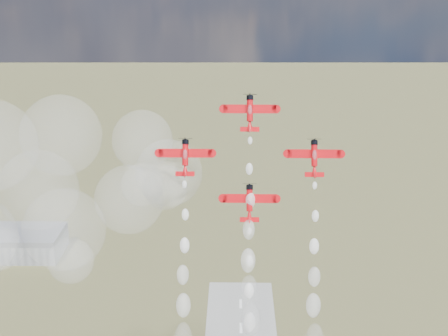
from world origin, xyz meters
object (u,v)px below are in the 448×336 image
hangar (15,243)px  plane_slot (249,202)px  plane_lead (250,112)px  plane_left (185,157)px  plane_right (314,157)px

hangar → plane_slot: (120.48, -166.18, 88.05)m
plane_lead → plane_slot: (0.00, -8.05, -19.52)m
hangar → plane_left: size_ratio=4.01×
hangar → plane_right: size_ratio=4.01×
plane_lead → plane_left: size_ratio=1.00×
plane_slot → hangar: bearing=125.9°
plane_lead → plane_left: 18.41m
plane_lead → plane_right: (15.08, -4.03, -9.76)m
plane_left → plane_slot: plane_left is taller
plane_left → plane_right: 30.16m
hangar → plane_left: bearing=-57.0°
plane_right → plane_slot: 18.41m
plane_left → plane_right: (30.16, 0.00, 0.00)m
hangar → plane_right: plane_right is taller
hangar → plane_right: bearing=-50.1°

